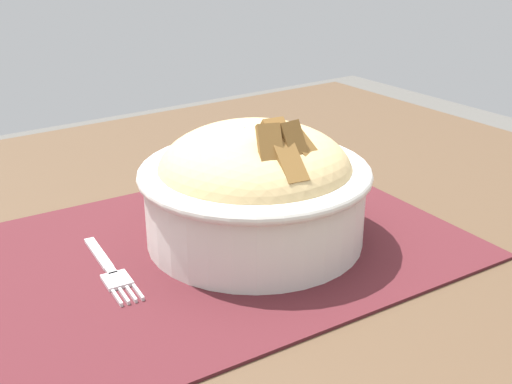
# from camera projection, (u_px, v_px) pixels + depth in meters

# --- Properties ---
(table) EXTENTS (1.12, 0.94, 0.76)m
(table) POSITION_uv_depth(u_px,v_px,m) (218.00, 317.00, 0.63)
(table) COLOR #4C3826
(table) RESTS_ON ground_plane
(placemat) EXTENTS (0.48, 0.35, 0.00)m
(placemat) POSITION_uv_depth(u_px,v_px,m) (216.00, 248.00, 0.61)
(placemat) COLOR #47191E
(placemat) RESTS_ON table
(bowl) EXTENTS (0.26, 0.26, 0.13)m
(bowl) POSITION_uv_depth(u_px,v_px,m) (256.00, 187.00, 0.61)
(bowl) COLOR silver
(bowl) RESTS_ON placemat
(fork) EXTENTS (0.03, 0.13, 0.00)m
(fork) POSITION_uv_depth(u_px,v_px,m) (111.00, 271.00, 0.57)
(fork) COLOR silver
(fork) RESTS_ON placemat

